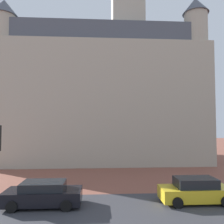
% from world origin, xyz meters
% --- Properties ---
extents(ground_plane, '(120.00, 120.00, 0.00)m').
position_xyz_m(ground_plane, '(0.00, 10.00, 0.00)').
color(ground_plane, brown).
extents(street_asphalt_strip, '(120.00, 7.09, 0.00)m').
position_xyz_m(street_asphalt_strip, '(0.00, 9.25, 0.00)').
color(street_asphalt_strip, '#38383D').
rests_on(street_asphalt_strip, ground_plane).
extents(landmark_building, '(26.61, 13.17, 32.88)m').
position_xyz_m(landmark_building, '(0.14, 28.21, 9.25)').
color(landmark_building, '#B2A893').
rests_on(landmark_building, ground_plane).
extents(car_yellow, '(4.47, 1.93, 1.55)m').
position_xyz_m(car_yellow, '(5.49, 10.81, 0.74)').
color(car_yellow, gold).
rests_on(car_yellow, ground_plane).
extents(car_black, '(4.58, 2.10, 1.46)m').
position_xyz_m(car_black, '(-3.98, 10.81, 0.71)').
color(car_black, black).
rests_on(car_black, ground_plane).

